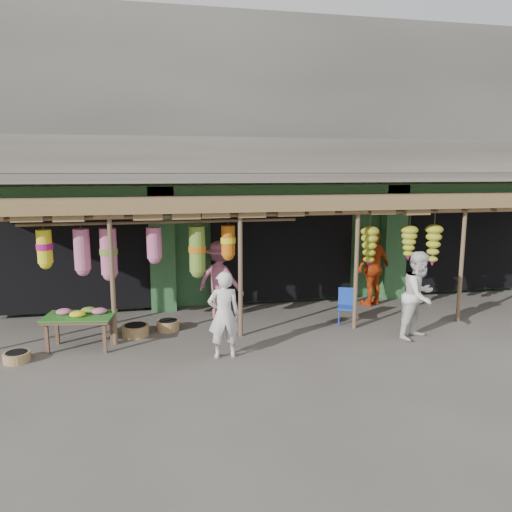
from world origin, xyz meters
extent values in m
plane|color=#514C47|center=(0.00, 0.00, 0.00)|extent=(80.00, 80.00, 0.00)
cube|color=gray|center=(0.00, 5.00, 5.00)|extent=(16.00, 6.00, 4.00)
cube|color=#2D6033|center=(0.00, 5.15, 1.50)|extent=(16.00, 5.70, 3.00)
cube|color=gray|center=(0.00, 1.65, 3.20)|extent=(16.00, 0.90, 0.22)
cube|color=gray|center=(0.00, 1.25, 3.70)|extent=(16.00, 0.10, 0.80)
cube|color=#2D6033|center=(0.00, 2.05, 2.85)|extent=(16.00, 0.35, 0.35)
cube|color=yellow|center=(-5.00, 1.97, 2.75)|extent=(1.70, 0.06, 0.55)
cube|color=#B21414|center=(-5.00, 1.93, 2.75)|extent=(1.30, 0.02, 0.30)
cube|color=black|center=(-5.00, 3.00, 1.35)|extent=(3.60, 2.00, 2.50)
cube|color=black|center=(0.00, 3.00, 1.35)|extent=(3.60, 2.00, 2.50)
cube|color=black|center=(5.00, 3.00, 1.35)|extent=(3.60, 2.00, 2.50)
cube|color=#2D6033|center=(-3.00, 2.05, 1.50)|extent=(0.60, 0.35, 3.00)
cube|color=#2D6033|center=(3.00, 2.05, 1.50)|extent=(0.60, 0.35, 3.00)
cylinder|color=brown|center=(-4.00, -0.20, 1.30)|extent=(0.09, 0.09, 2.60)
cylinder|color=brown|center=(-1.50, -0.20, 1.30)|extent=(0.09, 0.09, 2.60)
cylinder|color=brown|center=(1.00, -0.20, 1.30)|extent=(0.09, 0.09, 2.60)
cylinder|color=brown|center=(3.50, -0.20, 1.30)|extent=(0.09, 0.09, 2.60)
cylinder|color=brown|center=(-0.25, -0.20, 2.50)|extent=(12.90, 0.08, 0.08)
cylinder|color=brown|center=(-3.00, 0.20, 2.35)|extent=(5.50, 0.06, 0.06)
cube|color=brown|center=(0.00, 0.90, 2.68)|extent=(14.00, 2.70, 0.22)
cube|color=brown|center=(-5.20, -0.47, 0.28)|extent=(0.07, 0.07, 0.57)
cube|color=brown|center=(-4.16, -0.64, 0.28)|extent=(0.07, 0.07, 0.57)
cube|color=brown|center=(-5.11, 0.06, 0.28)|extent=(0.07, 0.07, 0.57)
cube|color=brown|center=(-4.07, -0.12, 0.28)|extent=(0.07, 0.07, 0.57)
cube|color=brown|center=(-4.63, -0.29, 0.60)|extent=(1.34, 0.90, 0.05)
cube|color=#26661E|center=(-4.63, -0.29, 0.65)|extent=(1.39, 0.95, 0.03)
ellipsoid|color=#D66B98|center=(-4.92, -0.15, 0.71)|extent=(0.30, 0.25, 0.12)
ellipsoid|color=yellow|center=(-4.65, -0.38, 0.71)|extent=(0.30, 0.25, 0.12)
ellipsoid|color=#D66B98|center=(-4.27, -0.25, 0.71)|extent=(0.30, 0.25, 0.12)
ellipsoid|color=olive|center=(-4.47, -0.14, 0.71)|extent=(0.30, 0.25, 0.12)
cylinder|color=#1C43B7|center=(0.73, 0.02, 0.18)|extent=(0.03, 0.03, 0.36)
cylinder|color=#1C43B7|center=(1.03, -0.09, 0.18)|extent=(0.03, 0.03, 0.36)
cylinder|color=#1C43B7|center=(0.85, 0.32, 0.18)|extent=(0.03, 0.03, 0.36)
cylinder|color=#1C43B7|center=(1.15, 0.20, 0.18)|extent=(0.03, 0.03, 0.36)
cube|color=#1C43B7|center=(0.94, 0.11, 0.37)|extent=(0.48, 0.48, 0.04)
cube|color=#1C43B7|center=(1.00, 0.28, 0.59)|extent=(0.36, 0.17, 0.40)
cylinder|color=olive|center=(-3.63, 0.25, 0.11)|extent=(0.58, 0.58, 0.23)
cylinder|color=olive|center=(-5.67, -0.77, 0.09)|extent=(0.47, 0.47, 0.18)
cylinder|color=olive|center=(-2.96, 0.47, 0.11)|extent=(0.54, 0.54, 0.22)
imported|color=silver|center=(-2.00, -1.29, 0.80)|extent=(0.58, 0.38, 1.60)
imported|color=white|center=(2.00, -1.07, 0.89)|extent=(1.09, 1.02, 1.79)
imported|color=#D14413|center=(2.18, 1.47, 0.97)|extent=(1.23, 0.95, 1.94)
imported|color=#BF6586|center=(-1.72, 1.19, 0.90)|extent=(1.32, 1.24, 1.79)
camera|label=1|loc=(-3.21, -9.92, 3.40)|focal=35.00mm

